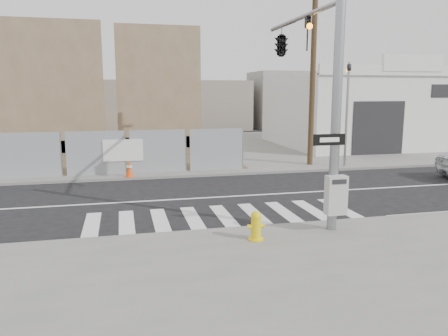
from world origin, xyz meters
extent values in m
plane|color=black|center=(0.00, 0.00, 0.00)|extent=(100.00, 100.00, 0.00)
cube|color=slate|center=(0.00, 14.00, 0.06)|extent=(50.00, 20.00, 0.12)
cylinder|color=gray|center=(2.50, -4.80, 3.62)|extent=(0.26, 0.26, 7.00)
cylinder|color=gray|center=(2.50, -2.20, 6.12)|extent=(0.14, 5.20, 0.14)
cube|color=#B2B2AF|center=(2.45, -5.08, 1.15)|extent=(0.55, 0.30, 1.05)
cube|color=black|center=(2.25, -4.96, 2.62)|extent=(0.90, 0.03, 0.30)
cube|color=silver|center=(2.25, -4.98, 2.62)|extent=(0.55, 0.01, 0.12)
imported|color=black|center=(2.50, -2.80, 5.57)|extent=(0.16, 0.20, 1.00)
imported|color=black|center=(2.50, -0.60, 5.57)|extent=(0.53, 2.48, 1.00)
cylinder|color=gray|center=(8.00, 4.60, 2.72)|extent=(0.12, 0.12, 5.20)
imported|color=black|center=(8.00, 4.60, 5.22)|extent=(0.16, 0.20, 1.00)
cube|color=brown|center=(-7.00, 13.00, 4.12)|extent=(6.00, 0.50, 8.00)
cube|color=brown|center=(-7.00, 13.40, 0.52)|extent=(6.00, 1.30, 0.80)
cube|color=brown|center=(-0.50, 14.00, 4.12)|extent=(5.50, 0.50, 8.00)
cube|color=brown|center=(-0.50, 14.40, 0.52)|extent=(5.50, 1.30, 0.80)
cube|color=silver|center=(14.00, 13.00, 2.52)|extent=(12.00, 10.00, 4.80)
cube|color=silver|center=(14.00, 8.00, 5.12)|extent=(12.00, 0.30, 0.60)
cube|color=silver|center=(14.00, 7.95, 5.57)|extent=(4.00, 0.30, 1.00)
cube|color=black|center=(12.00, 7.98, 1.72)|extent=(3.40, 0.06, 3.20)
cylinder|color=#463520|center=(6.50, 5.50, 5.12)|extent=(0.28, 0.28, 10.00)
cylinder|color=yellow|center=(0.20, -5.17, 0.14)|extent=(0.47, 0.47, 0.04)
cylinder|color=yellow|center=(0.20, -5.17, 0.42)|extent=(0.31, 0.31, 0.59)
sphere|color=yellow|center=(0.20, -5.17, 0.73)|extent=(0.28, 0.28, 0.28)
cylinder|color=yellow|center=(0.05, -5.17, 0.48)|extent=(0.16, 0.14, 0.11)
cylinder|color=yellow|center=(0.36, -5.17, 0.48)|extent=(0.16, 0.14, 0.11)
cube|color=#FF560D|center=(-7.58, 5.31, 0.13)|extent=(0.33, 0.33, 0.03)
cone|color=#FF560D|center=(-7.58, 5.31, 0.44)|extent=(0.29, 0.29, 0.63)
cylinder|color=silver|center=(-7.58, 5.31, 0.53)|extent=(0.24, 0.24, 0.07)
cube|color=#FF470D|center=(-2.77, 4.22, 0.14)|extent=(0.48, 0.48, 0.03)
cone|color=#FF470D|center=(-2.77, 4.22, 0.47)|extent=(0.43, 0.43, 0.70)
cylinder|color=silver|center=(-2.77, 4.22, 0.57)|extent=(0.27, 0.27, 0.08)
camera|label=1|loc=(-3.05, -15.39, 3.85)|focal=35.00mm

